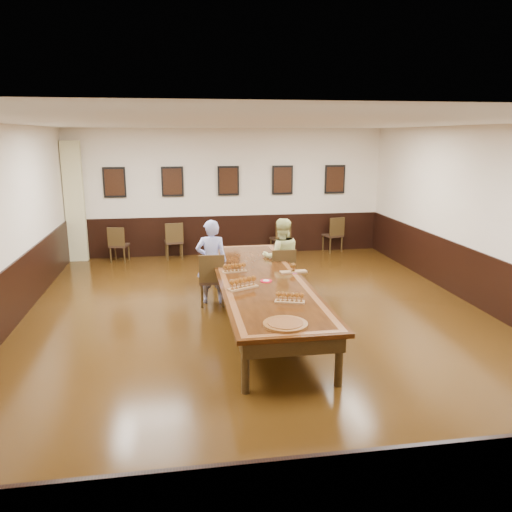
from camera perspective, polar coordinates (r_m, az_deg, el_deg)
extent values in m
cube|color=black|center=(8.39, 0.54, -7.52)|extent=(8.00, 10.00, 0.02)
cube|color=white|center=(7.83, 0.60, 15.04)|extent=(8.00, 10.00, 0.02)
cube|color=beige|center=(12.87, -3.19, 7.28)|extent=(8.00, 0.02, 3.20)
cube|color=beige|center=(3.33, 15.49, -12.10)|extent=(8.00, 0.02, 3.20)
cube|color=beige|center=(9.48, 25.27, 3.72)|extent=(0.02, 10.00, 3.20)
imported|color=#5562D6|center=(9.12, -5.10, -0.65)|extent=(0.59, 0.41, 1.55)
imported|color=#DCE08C|center=(9.54, 2.90, -0.14)|extent=(0.76, 0.60, 1.50)
cube|color=#E34BAE|center=(8.47, 4.31, -1.90)|extent=(0.08, 0.14, 0.01)
cube|color=beige|center=(12.87, -20.02, 5.81)|extent=(0.45, 0.18, 2.90)
cube|color=black|center=(13.01, -3.11, 2.44)|extent=(7.98, 0.04, 1.00)
cube|color=black|center=(3.94, 14.16, -26.50)|extent=(7.98, 0.04, 1.00)
cube|color=black|center=(8.55, -26.90, -5.03)|extent=(0.04, 9.98, 1.00)
cube|color=black|center=(9.69, 24.47, -2.69)|extent=(0.04, 9.98, 1.00)
cube|color=black|center=(8.16, 0.55, -2.73)|extent=(1.40, 5.00, 0.06)
cube|color=brown|center=(8.15, 0.55, -2.51)|extent=(1.28, 4.88, 0.00)
cube|color=black|center=(8.15, 0.55, -2.50)|extent=(1.10, 4.70, 0.00)
cube|color=black|center=(8.20, 0.55, -3.73)|extent=(1.25, 4.85, 0.18)
cylinder|color=black|center=(6.07, -1.24, -12.50)|extent=(0.10, 0.10, 0.69)
cylinder|color=black|center=(6.31, 9.47, -11.61)|extent=(0.10, 0.10, 0.69)
cylinder|color=black|center=(10.41, -4.74, -1.29)|extent=(0.10, 0.10, 0.69)
cylinder|color=black|center=(10.56, 1.55, -1.04)|extent=(0.10, 0.10, 0.69)
cube|color=black|center=(12.79, -15.87, 8.10)|extent=(0.54, 0.03, 0.74)
cube|color=black|center=(12.78, -15.88, 8.09)|extent=(0.46, 0.01, 0.64)
cube|color=black|center=(12.71, -9.53, 8.39)|extent=(0.54, 0.03, 0.74)
cube|color=black|center=(12.69, -9.53, 8.38)|extent=(0.46, 0.01, 0.64)
cube|color=black|center=(12.78, -3.17, 8.58)|extent=(0.54, 0.03, 0.74)
cube|color=black|center=(12.76, -3.17, 8.58)|extent=(0.46, 0.01, 0.64)
cube|color=black|center=(12.99, 3.05, 8.67)|extent=(0.54, 0.03, 0.74)
cube|color=black|center=(12.98, 3.06, 8.66)|extent=(0.46, 0.01, 0.64)
cube|color=black|center=(13.36, 9.00, 8.66)|extent=(0.54, 0.03, 0.74)
cube|color=black|center=(13.34, 9.02, 8.65)|extent=(0.46, 0.01, 0.64)
cube|color=olive|center=(8.49, -2.46, -1.78)|extent=(0.43, 0.19, 0.03)
cube|color=olive|center=(8.48, 4.30, -1.82)|extent=(0.47, 0.17, 0.03)
cube|color=olive|center=(7.57, -1.51, -3.67)|extent=(0.51, 0.35, 0.03)
cube|color=olive|center=(6.98, 3.87, -5.25)|extent=(0.43, 0.24, 0.03)
cylinder|color=red|center=(7.94, 1.16, -2.89)|extent=(0.19, 0.19, 0.02)
cylinder|color=silver|center=(7.94, 1.16, -2.81)|extent=(0.10, 0.10, 0.01)
cylinder|color=#5D3112|center=(6.16, 3.37, -7.80)|extent=(0.69, 0.69, 0.04)
cylinder|color=brown|center=(6.15, 3.38, -7.61)|extent=(0.55, 0.55, 0.01)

